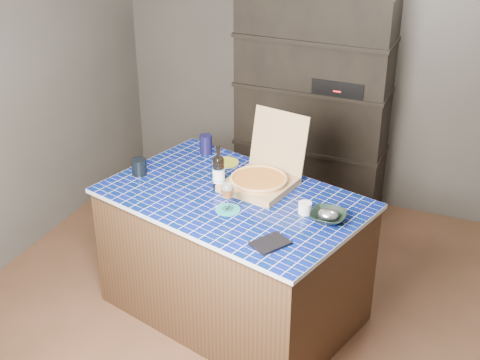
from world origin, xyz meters
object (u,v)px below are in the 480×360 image
at_px(pizza_box, 261,178).
at_px(dvd_case, 270,243).
at_px(mead_bottle, 219,172).
at_px(bowl, 328,217).
at_px(wine_glass, 228,191).
at_px(kitchen_island, 234,255).

xyz_separation_m(pizza_box, dvd_case, (0.29, -0.61, -0.05)).
relative_size(pizza_box, mead_bottle, 1.88).
bearing_deg(dvd_case, mead_bottle, 167.84).
height_order(pizza_box, dvd_case, pizza_box).
bearing_deg(bowl, wine_glass, -168.72).
bearing_deg(kitchen_island, mead_bottle, 168.89).
xyz_separation_m(wine_glass, dvd_case, (0.36, -0.25, -0.12)).
distance_m(kitchen_island, mead_bottle, 0.56).
xyz_separation_m(mead_bottle, dvd_case, (0.52, -0.48, -0.10)).
bearing_deg(kitchen_island, bowl, 10.79).
bearing_deg(wine_glass, pizza_box, 78.93).
distance_m(dvd_case, bowl, 0.42).
height_order(wine_glass, dvd_case, wine_glass).
distance_m(wine_glass, bowl, 0.60).
height_order(pizza_box, wine_glass, pizza_box).
xyz_separation_m(pizza_box, mead_bottle, (-0.23, -0.13, 0.05)).
relative_size(pizza_box, dvd_case, 2.73).
bearing_deg(bowl, kitchen_island, 175.21).
distance_m(mead_bottle, bowl, 0.75).
relative_size(dvd_case, bowl, 0.96).
bearing_deg(kitchen_island, dvd_case, -30.75).
height_order(dvd_case, bowl, bowl).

